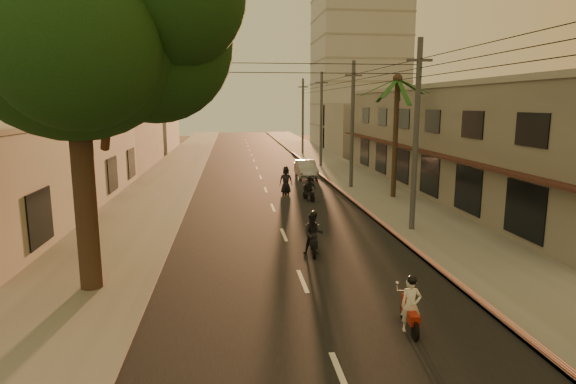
% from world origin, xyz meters
% --- Properties ---
extents(ground, '(160.00, 160.00, 0.00)m').
position_xyz_m(ground, '(0.00, 0.00, 0.00)').
color(ground, '#383023').
rests_on(ground, ground).
extents(road, '(10.00, 140.00, 0.02)m').
position_xyz_m(road, '(0.00, 20.00, 0.01)').
color(road, black).
rests_on(road, ground).
extents(sidewalk_right, '(5.00, 140.00, 0.12)m').
position_xyz_m(sidewalk_right, '(7.50, 20.00, 0.06)').
color(sidewalk_right, slate).
rests_on(sidewalk_right, ground).
extents(sidewalk_left, '(5.00, 140.00, 0.12)m').
position_xyz_m(sidewalk_left, '(-7.50, 20.00, 0.06)').
color(sidewalk_left, slate).
rests_on(sidewalk_left, ground).
extents(curb_stripe, '(0.20, 60.00, 0.20)m').
position_xyz_m(curb_stripe, '(5.10, 15.00, 0.10)').
color(curb_stripe, red).
rests_on(curb_stripe, ground).
extents(shophouse_row, '(8.80, 34.20, 7.30)m').
position_xyz_m(shophouse_row, '(13.95, 18.00, 3.65)').
color(shophouse_row, gray).
rests_on(shophouse_row, ground).
extents(left_building, '(8.20, 24.20, 5.20)m').
position_xyz_m(left_building, '(-13.98, 14.00, 2.60)').
color(left_building, gray).
rests_on(left_building, ground).
extents(distant_tower, '(12.10, 12.10, 28.00)m').
position_xyz_m(distant_tower, '(16.00, 56.00, 14.00)').
color(distant_tower, '#B7B5B2').
rests_on(distant_tower, ground).
extents(broadleaf_tree, '(9.60, 8.70, 12.10)m').
position_xyz_m(broadleaf_tree, '(-6.61, 2.14, 8.48)').
color(broadleaf_tree, black).
rests_on(broadleaf_tree, ground).
extents(palm_tree, '(5.00, 5.00, 8.20)m').
position_xyz_m(palm_tree, '(8.00, 16.00, 7.15)').
color(palm_tree, black).
rests_on(palm_tree, ground).
extents(utility_poles, '(1.20, 48.26, 9.00)m').
position_xyz_m(utility_poles, '(6.20, 20.00, 6.54)').
color(utility_poles, '#38383A').
rests_on(utility_poles, ground).
extents(filler_right, '(8.00, 14.00, 6.00)m').
position_xyz_m(filler_right, '(14.00, 45.00, 3.00)').
color(filler_right, gray).
rests_on(filler_right, ground).
extents(filler_left_near, '(8.00, 14.00, 4.40)m').
position_xyz_m(filler_left_near, '(-14.00, 34.00, 2.20)').
color(filler_left_near, gray).
rests_on(filler_left_near, ground).
extents(filler_left_far, '(8.00, 14.00, 7.00)m').
position_xyz_m(filler_left_far, '(-14.00, 52.00, 3.50)').
color(filler_left_far, gray).
rests_on(filler_left_far, ground).
extents(scooter_red, '(0.66, 1.62, 1.59)m').
position_xyz_m(scooter_red, '(2.34, -1.98, 0.70)').
color(scooter_red, black).
rests_on(scooter_red, ground).
extents(scooter_mid_a, '(0.96, 1.85, 1.82)m').
position_xyz_m(scooter_mid_a, '(0.88, 4.98, 0.83)').
color(scooter_mid_a, black).
rests_on(scooter_mid_a, ground).
extents(scooter_mid_b, '(1.08, 1.61, 1.61)m').
position_xyz_m(scooter_mid_b, '(2.46, 15.84, 0.73)').
color(scooter_mid_b, black).
rests_on(scooter_mid_b, ground).
extents(scooter_far_a, '(0.99, 1.94, 1.91)m').
position_xyz_m(scooter_far_a, '(1.27, 18.42, 0.86)').
color(scooter_far_a, black).
rests_on(scooter_far_a, ground).
extents(parked_car, '(1.52, 4.32, 1.42)m').
position_xyz_m(parked_car, '(3.76, 25.54, 0.71)').
color(parked_car, gray).
rests_on(parked_car, ground).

